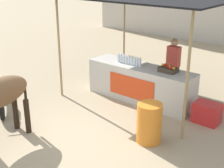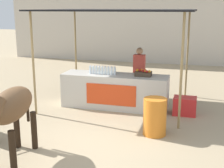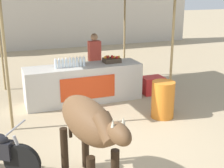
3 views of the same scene
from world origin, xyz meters
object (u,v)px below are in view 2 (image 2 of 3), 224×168
at_px(fruit_crate, 143,73).
at_px(cooler_box, 185,106).
at_px(vendor_behind_counter, 139,74).
at_px(cow, 11,108).
at_px(water_barrel, 155,117).
at_px(stall_counter, 115,91).

bearing_deg(fruit_crate, cooler_box, -7.39).
distance_m(fruit_crate, vendor_behind_counter, 0.77).
bearing_deg(cow, vendor_behind_counter, 71.05).
relative_size(cooler_box, water_barrel, 0.71).
distance_m(fruit_crate, cooler_box, 1.42).
height_order(water_barrel, cow, cow).
bearing_deg(water_barrel, cooler_box, 69.77).
bearing_deg(fruit_crate, water_barrel, -71.09).
bearing_deg(cooler_box, stall_counter, 177.17).
relative_size(fruit_crate, water_barrel, 0.52).
bearing_deg(stall_counter, water_barrel, -50.19).
bearing_deg(cooler_box, fruit_crate, 172.61).
distance_m(cooler_box, cow, 4.64).
height_order(vendor_behind_counter, cooler_box, vendor_behind_counter).
relative_size(fruit_crate, cow, 0.24).
bearing_deg(vendor_behind_counter, cooler_box, -30.92).
bearing_deg(fruit_crate, vendor_behind_counter, 109.73).
bearing_deg(water_barrel, cow, -140.19).
xyz_separation_m(vendor_behind_counter, cooler_box, (1.42, -0.85, -0.61)).
xyz_separation_m(fruit_crate, cooler_box, (1.17, -0.15, -0.80)).
height_order(stall_counter, vendor_behind_counter, vendor_behind_counter).
height_order(stall_counter, water_barrel, stall_counter).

